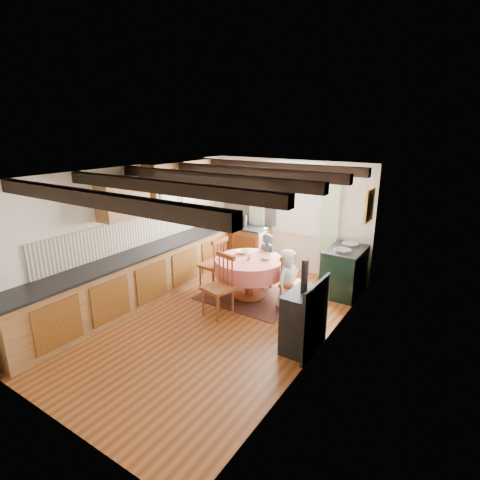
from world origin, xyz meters
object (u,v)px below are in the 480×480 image
Objects in this scene: cast_iron_stove at (303,305)px; cup at (249,257)px; dining_table at (249,278)px; chair_right at (293,282)px; child_right at (287,279)px; child_far at (267,260)px; aga_range at (344,270)px; chair_near at (218,286)px; chair_left at (213,263)px.

cast_iron_stove is 1.82m from cup.
dining_table is 0.87m from chair_right.
child_far is at bearing 54.94° from child_right.
chair_right is 0.98× the size of aga_range.
aga_range is 1.84m from cup.
chair_right is 0.71× the size of cast_iron_stove.
cast_iron_stove is at bearing -87.10° from aga_range.
cup is at bearing 97.04° from child_right.
dining_table is 0.63m from child_far.
chair_near is at bearing -94.45° from dining_table.
cast_iron_stove is at bearing -154.26° from chair_right.
chair_near is at bearing 45.46° from chair_left.
chair_near is 1.32m from chair_right.
chair_left is at bearing 96.64° from child_right.
dining_table is 1.13× the size of child_far.
cast_iron_stove reaches higher than dining_table.
chair_near is (-0.07, -0.88, 0.15)m from dining_table.
chair_left reaches higher than chair_near.
chair_left reaches higher than dining_table.
child_far is at bearing -158.90° from aga_range.
chair_right reaches higher than aga_range.
cup is (-0.03, -0.63, 0.25)m from child_far.
chair_near is 2.50m from aga_range.
chair_right is (1.65, 0.11, -0.05)m from chair_left.
cup reaches higher than dining_table.
chair_right is at bearing 98.13° from chair_left.
cast_iron_stove reaches higher than child_far.
child_far is 1.04× the size of child_right.
child_far is at bearing 132.52° from chair_left.
cast_iron_stove is at bearing 147.36° from child_far.
chair_near is 1.00× the size of chair_left.
child_right is at bearing -119.85° from aga_range.
chair_near reaches higher than chair_right.
chair_right reaches higher than cup.
chair_left is at bearing -151.73° from aga_range.
child_far is (-0.81, 0.55, 0.07)m from chair_right.
chair_left is 1.07× the size of aga_range.
child_right reaches higher than cup.
chair_near reaches higher than cup.
chair_right is 0.90m from cup.
cast_iron_stove is (1.59, -0.16, 0.15)m from chair_near.
aga_range is (1.41, 1.14, 0.08)m from dining_table.
chair_near is at bearing 174.38° from cast_iron_stove.
dining_table is at bearing 88.73° from chair_right.
child_right reaches higher than dining_table.
dining_table is at bearing 97.81° from chair_left.
aga_range is 0.73× the size of cast_iron_stove.
chair_near is 10.73× the size of cup.
dining_table is at bearing 101.47° from child_far.
cup is at bearing -49.67° from dining_table.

